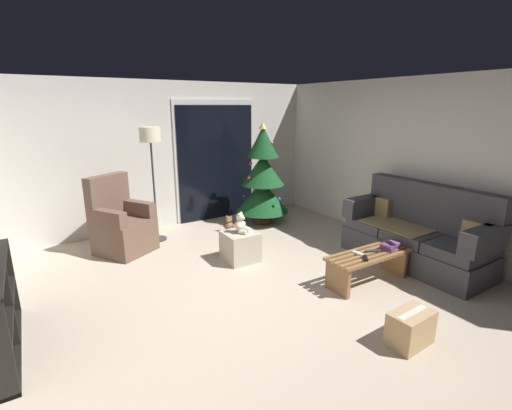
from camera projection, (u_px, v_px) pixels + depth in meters
The scene contains 19 objects.
ground_plane at pixel (259, 295), 4.18m from camera, with size 7.00×7.00×0.00m, color #B2A38E.
wall_back at pixel (165, 156), 6.36m from camera, with size 5.72×0.12×2.50m, color silver.
wall_right at pixel (426, 166), 5.31m from camera, with size 0.12×6.00×2.50m, color silver.
patio_door_frame at pixel (216, 161), 6.82m from camera, with size 1.60×0.02×2.20m, color silver.
patio_door_glass at pixel (217, 163), 6.82m from camera, with size 1.50×0.02×2.10m, color black.
couch at pixel (417, 235), 4.96m from camera, with size 0.80×1.95×1.08m.
coffee_table at pixel (368, 263), 4.43m from camera, with size 1.10×0.40×0.38m.
remote_graphite at pixel (372, 251), 4.43m from camera, with size 0.04×0.16×0.02m, color #333338.
remote_white at pixel (358, 254), 4.35m from camera, with size 0.04×0.16×0.02m, color silver.
remote_black at pixel (365, 258), 4.23m from camera, with size 0.04×0.16×0.02m, color black.
book_stack at pixel (390, 246), 4.52m from camera, with size 0.24×0.19×0.07m.
cell_phone at pixel (390, 243), 4.50m from camera, with size 0.07×0.14×0.01m, color black.
christmas_tree at pixel (263, 179), 6.58m from camera, with size 0.95×0.95×1.82m.
armchair at pixel (121, 225), 5.35m from camera, with size 0.94×0.94×1.13m.
floor_lamp at pixel (151, 146), 5.53m from camera, with size 0.32×0.32×1.78m.
ottoman at pixel (240, 246), 5.09m from camera, with size 0.44×0.44×0.41m, color #B2A893.
teddy_bear_cream at pixel (241, 224), 5.00m from camera, with size 0.21×0.22×0.29m.
teddy_bear_chestnut_by_tree at pixel (229, 225), 6.25m from camera, with size 0.21×0.22×0.29m.
cardboard_box_taped_mid_floor at pixel (410, 328), 3.29m from camera, with size 0.43×0.28×0.32m.
Camera 1 is at (-2.01, -3.19, 2.09)m, focal length 25.77 mm.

